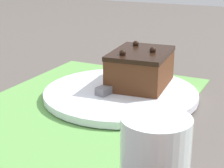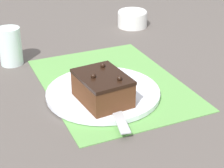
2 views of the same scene
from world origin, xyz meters
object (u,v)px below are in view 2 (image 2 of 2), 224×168
drinking_glass (10,46)px  cake_plate (103,93)px  chocolate_cake (102,88)px  small_bowl (132,18)px  serving_knife (110,94)px

drinking_glass → cake_plate: bearing=30.4°
cake_plate → chocolate_cake: bearing=-23.9°
drinking_glass → small_bowl: size_ratio=1.01×
serving_knife → small_bowl: small_bowl is taller
chocolate_cake → drinking_glass: 0.36m
serving_knife → drinking_glass: bearing=-49.8°
cake_plate → small_bowl: small_bowl is taller
cake_plate → serving_knife: serving_knife is taller
serving_knife → chocolate_cake: bearing=41.5°
serving_knife → drinking_glass: 0.36m
cake_plate → drinking_glass: size_ratio=2.56×
small_bowl → cake_plate: bearing=-34.2°
small_bowl → chocolate_cake: bearing=-33.4°
chocolate_cake → small_bowl: 0.59m
drinking_glass → serving_knife: bearing=28.4°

